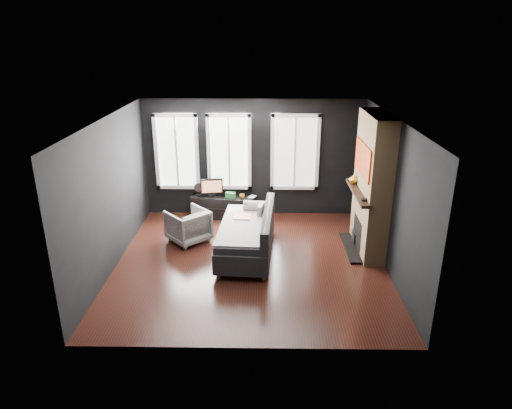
{
  "coord_description": "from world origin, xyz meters",
  "views": [
    {
      "loc": [
        0.23,
        -7.65,
        4.08
      ],
      "look_at": [
        0.1,
        0.3,
        1.05
      ],
      "focal_mm": 32.0,
      "sensor_mm": 36.0,
      "label": 1
    }
  ],
  "objects_px": {
    "armchair": "(188,224)",
    "book": "(249,192)",
    "mug": "(242,195)",
    "mantel_vase": "(354,179)",
    "monitor": "(212,186)",
    "sofa": "(246,232)",
    "media_console": "(223,207)"
  },
  "relations": [
    {
      "from": "armchair",
      "to": "monitor",
      "type": "relative_size",
      "value": 1.44
    },
    {
      "from": "sofa",
      "to": "book",
      "type": "relative_size",
      "value": 10.75
    },
    {
      "from": "mantel_vase",
      "to": "armchair",
      "type": "bearing_deg",
      "value": -177.66
    },
    {
      "from": "media_console",
      "to": "mug",
      "type": "distance_m",
      "value": 0.55
    },
    {
      "from": "armchair",
      "to": "mug",
      "type": "distance_m",
      "value": 1.64
    },
    {
      "from": "book",
      "to": "armchair",
      "type": "bearing_deg",
      "value": -132.79
    },
    {
      "from": "mug",
      "to": "book",
      "type": "height_order",
      "value": "book"
    },
    {
      "from": "armchair",
      "to": "mug",
      "type": "bearing_deg",
      "value": -172.48
    },
    {
      "from": "sofa",
      "to": "armchair",
      "type": "relative_size",
      "value": 2.87
    },
    {
      "from": "mug",
      "to": "mantel_vase",
      "type": "distance_m",
      "value": 2.66
    },
    {
      "from": "media_console",
      "to": "mug",
      "type": "height_order",
      "value": "mug"
    },
    {
      "from": "mug",
      "to": "book",
      "type": "xyz_separation_m",
      "value": [
        0.17,
        0.08,
        0.04
      ]
    },
    {
      "from": "armchair",
      "to": "mug",
      "type": "xyz_separation_m",
      "value": [
        1.05,
        1.24,
        0.19
      ]
    },
    {
      "from": "media_console",
      "to": "mantel_vase",
      "type": "relative_size",
      "value": 6.99
    },
    {
      "from": "armchair",
      "to": "mantel_vase",
      "type": "xyz_separation_m",
      "value": [
        3.36,
        0.14,
        0.96
      ]
    },
    {
      "from": "sofa",
      "to": "mug",
      "type": "bearing_deg",
      "value": 98.99
    },
    {
      "from": "armchair",
      "to": "monitor",
      "type": "xyz_separation_m",
      "value": [
        0.35,
        1.36,
        0.37
      ]
    },
    {
      "from": "monitor",
      "to": "book",
      "type": "xyz_separation_m",
      "value": [
        0.87,
        -0.04,
        -0.13
      ]
    },
    {
      "from": "armchair",
      "to": "mantel_vase",
      "type": "height_order",
      "value": "mantel_vase"
    },
    {
      "from": "book",
      "to": "mantel_vase",
      "type": "distance_m",
      "value": 2.55
    },
    {
      "from": "monitor",
      "to": "sofa",
      "type": "bearing_deg",
      "value": -75.51
    },
    {
      "from": "sofa",
      "to": "monitor",
      "type": "xyz_separation_m",
      "value": [
        -0.87,
        1.94,
        0.28
      ]
    },
    {
      "from": "armchair",
      "to": "mantel_vase",
      "type": "bearing_deg",
      "value": 140.25
    },
    {
      "from": "monitor",
      "to": "mug",
      "type": "relative_size",
      "value": 4.59
    },
    {
      "from": "sofa",
      "to": "mantel_vase",
      "type": "xyz_separation_m",
      "value": [
        2.14,
        0.72,
        0.87
      ]
    },
    {
      "from": "media_console",
      "to": "book",
      "type": "xyz_separation_m",
      "value": [
        0.61,
        -0.01,
        0.36
      ]
    },
    {
      "from": "sofa",
      "to": "media_console",
      "type": "bearing_deg",
      "value": 111.43
    },
    {
      "from": "sofa",
      "to": "mug",
      "type": "distance_m",
      "value": 1.83
    },
    {
      "from": "media_console",
      "to": "book",
      "type": "bearing_deg",
      "value": 7.2
    },
    {
      "from": "armchair",
      "to": "book",
      "type": "relative_size",
      "value": 3.74
    },
    {
      "from": "armchair",
      "to": "mantel_vase",
      "type": "distance_m",
      "value": 3.49
    },
    {
      "from": "mug",
      "to": "media_console",
      "type": "bearing_deg",
      "value": 168.76
    }
  ]
}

